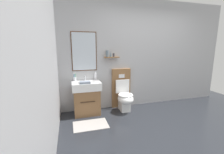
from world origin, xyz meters
name	(u,v)px	position (x,y,z in m)	size (l,w,h in m)	color
ground_plane	(189,140)	(0.00, 0.00, -0.05)	(5.81, 4.77, 0.10)	#23262B
wall_back	(144,54)	(-0.01, 1.72, 1.35)	(4.61, 0.27, 2.69)	#A8A8AA
wall_left	(41,63)	(-2.25, 0.00, 1.35)	(0.12, 3.57, 2.69)	#A8A8AA
bath_mat	(91,125)	(-1.59, 0.88, 0.01)	(0.68, 0.44, 0.01)	#9E9993
vanity_sink_left	(87,97)	(-1.59, 1.46, 0.40)	(0.64, 0.48, 0.76)	brown
tap_on_left_sink	(85,77)	(-1.59, 1.64, 0.83)	(0.03, 0.13, 0.11)	silver
toilet	(123,95)	(-0.69, 1.46, 0.38)	(0.48, 0.63, 1.00)	brown
toothbrush_cup	(75,79)	(-1.83, 1.63, 0.81)	(0.07, 0.07, 0.21)	silver
soap_dispenser	(96,76)	(-1.34, 1.64, 0.85)	(0.06, 0.06, 0.21)	white
folded_hand_towel	(85,82)	(-1.63, 1.33, 0.78)	(0.22, 0.16, 0.04)	gray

